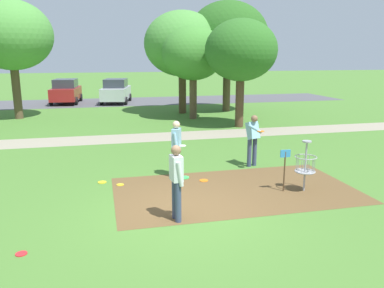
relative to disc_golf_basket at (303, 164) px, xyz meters
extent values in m
plane|color=#47752D|center=(-3.44, -0.75, -0.75)|extent=(160.00, 160.00, 0.00)
cube|color=brown|center=(-1.73, 0.47, -0.75)|extent=(6.50, 3.63, 0.01)
cylinder|color=#9E9EA3|center=(0.06, -0.01, -0.08)|extent=(0.05, 0.05, 1.35)
cylinder|color=#9E9EA3|center=(0.06, -0.01, 0.62)|extent=(0.24, 0.24, 0.04)
torus|color=#9E9EA3|center=(0.06, -0.01, 0.20)|extent=(0.58, 0.58, 0.02)
torus|color=#9E9EA3|center=(0.06, -0.01, -0.20)|extent=(0.55, 0.55, 0.03)
cylinder|color=#9E9EA3|center=(0.06, -0.01, -0.22)|extent=(0.48, 0.48, 0.02)
cylinder|color=gray|center=(0.30, -0.01, 0.00)|extent=(0.01, 0.01, 0.40)
cylinder|color=gray|center=(0.25, 0.13, 0.00)|extent=(0.01, 0.01, 0.40)
cylinder|color=gray|center=(0.13, 0.22, 0.00)|extent=(0.01, 0.01, 0.40)
cylinder|color=gray|center=(-0.01, 0.22, 0.00)|extent=(0.01, 0.01, 0.40)
cylinder|color=gray|center=(-0.13, 0.13, 0.00)|extent=(0.01, 0.01, 0.40)
cylinder|color=gray|center=(-0.18, -0.01, 0.00)|extent=(0.01, 0.01, 0.40)
cylinder|color=gray|center=(-0.13, -0.15, 0.00)|extent=(0.01, 0.01, 0.40)
cylinder|color=gray|center=(-0.01, -0.24, 0.00)|extent=(0.01, 0.01, 0.40)
cylinder|color=gray|center=(0.13, -0.24, 0.00)|extent=(0.01, 0.01, 0.40)
cylinder|color=gray|center=(0.25, -0.15, 0.00)|extent=(0.01, 0.01, 0.40)
cylinder|color=#4C3823|center=(-0.49, 0.09, -0.20)|extent=(0.04, 0.04, 1.10)
cube|color=#3384C6|center=(-0.49, 0.09, 0.30)|extent=(0.28, 0.03, 0.20)
cylinder|color=#384260|center=(-3.67, -0.96, -0.29)|extent=(0.14, 0.14, 0.92)
cylinder|color=#384260|center=(-3.64, -1.18, -0.29)|extent=(0.14, 0.14, 0.92)
cube|color=silver|center=(-3.66, -1.07, 0.45)|extent=(0.26, 0.38, 0.56)
sphere|color=brown|center=(-3.66, -1.07, 0.85)|extent=(0.22, 0.22, 0.22)
cylinder|color=silver|center=(-3.66, -0.88, 0.36)|extent=(0.17, 0.11, 0.55)
cylinder|color=silver|center=(-3.61, -1.26, 0.36)|extent=(0.17, 0.11, 0.55)
cylinder|color=green|center=(-3.48, -1.05, 0.22)|extent=(0.22, 0.22, 0.02)
cylinder|color=#384260|center=(-0.30, 2.61, -0.29)|extent=(0.14, 0.14, 0.92)
cylinder|color=#384260|center=(-0.51, 2.54, -0.29)|extent=(0.14, 0.14, 0.92)
cube|color=#84B7D1|center=(-0.40, 2.58, 0.45)|extent=(0.46, 0.47, 0.60)
sphere|color=brown|center=(-0.39, 2.52, 0.85)|extent=(0.22, 0.22, 0.22)
cylinder|color=#84B7D1|center=(-0.47, 2.24, 0.56)|extent=(0.26, 0.59, 0.21)
cylinder|color=orange|center=(-0.39, 1.97, 0.53)|extent=(0.22, 0.22, 0.02)
cylinder|color=#84B7D1|center=(-0.30, 2.80, 0.49)|extent=(0.23, 0.48, 0.37)
cylinder|color=#384260|center=(-3.00, 2.12, -0.29)|extent=(0.14, 0.14, 0.92)
cylinder|color=#384260|center=(-3.09, 1.92, -0.29)|extent=(0.14, 0.14, 0.92)
cube|color=#84B7D1|center=(-3.05, 2.02, 0.45)|extent=(0.35, 0.42, 0.56)
sphere|color=beige|center=(-3.05, 2.02, 0.85)|extent=(0.22, 0.22, 0.22)
cylinder|color=#84B7D1|center=(-2.95, 2.18, 0.36)|extent=(0.19, 0.15, 0.55)
cylinder|color=#84B7D1|center=(-3.11, 1.84, 0.36)|extent=(0.19, 0.15, 0.55)
cylinder|color=white|center=(-2.88, 1.94, 0.22)|extent=(0.22, 0.22, 0.02)
cylinder|color=gold|center=(-5.25, 1.97, -0.74)|extent=(0.25, 0.25, 0.02)
cylinder|color=gold|center=(-4.76, 1.62, -0.74)|extent=(0.21, 0.21, 0.02)
cylinder|color=red|center=(-6.74, -1.90, -0.74)|extent=(0.21, 0.21, 0.02)
cylinder|color=orange|center=(-2.36, 1.43, -0.74)|extent=(0.25, 0.25, 0.02)
cylinder|color=#4C3823|center=(1.70, 9.50, 0.50)|extent=(0.42, 0.42, 2.50)
ellipsoid|color=#2D6623|center=(1.70, 9.50, 3.09)|extent=(3.58, 3.58, 3.05)
cylinder|color=brown|center=(-9.84, 14.99, 0.74)|extent=(0.46, 0.46, 2.99)
ellipsoid|color=#4C8E3D|center=(-9.84, 14.99, 3.95)|extent=(4.55, 4.55, 3.87)
cylinder|color=#4C3823|center=(-0.12, 14.93, 0.52)|extent=(0.47, 0.47, 2.54)
ellipsoid|color=#4C8E3D|center=(-0.12, 14.93, 3.54)|extent=(4.67, 4.67, 3.97)
cylinder|color=brown|center=(0.02, 12.59, 0.44)|extent=(0.42, 0.42, 2.39)
ellipsoid|color=#428433|center=(0.02, 12.59, 2.96)|extent=(3.54, 3.54, 3.01)
cylinder|color=brown|center=(2.89, 15.17, 0.68)|extent=(0.48, 0.48, 2.86)
ellipsoid|color=#285B1E|center=(2.89, 15.17, 4.03)|extent=(5.12, 5.12, 4.35)
cube|color=#4C4C51|center=(-3.44, 22.10, -0.75)|extent=(36.00, 6.00, 0.01)
cube|color=maroon|center=(-7.72, 22.14, 0.00)|extent=(2.16, 4.34, 0.90)
cube|color=#2D333D|center=(-7.72, 22.14, 0.77)|extent=(1.77, 2.31, 0.64)
cylinder|color=black|center=(-8.51, 23.52, -0.45)|extent=(0.23, 0.61, 0.60)
cylinder|color=black|center=(-6.71, 23.36, -0.45)|extent=(0.23, 0.61, 0.60)
cylinder|color=black|center=(-8.74, 20.93, -0.45)|extent=(0.23, 0.61, 0.60)
cylinder|color=black|center=(-6.94, 20.77, -0.45)|extent=(0.23, 0.61, 0.60)
cube|color=#B2B7BC|center=(-3.97, 21.50, 0.00)|extent=(2.58, 4.47, 0.90)
cube|color=#2D333D|center=(-3.97, 21.50, 0.77)|extent=(1.98, 2.45, 0.64)
cylinder|color=black|center=(-4.61, 22.95, -0.45)|extent=(0.29, 0.62, 0.60)
cylinder|color=black|center=(-2.84, 22.60, -0.45)|extent=(0.29, 0.62, 0.60)
cylinder|color=black|center=(-5.11, 20.40, -0.45)|extent=(0.29, 0.62, 0.60)
cylinder|color=black|center=(-3.34, 20.05, -0.45)|extent=(0.29, 0.62, 0.60)
cube|color=gray|center=(-3.44, 7.94, -0.75)|extent=(40.00, 1.90, 0.00)
camera|label=1|loc=(-5.17, -8.89, 2.81)|focal=35.93mm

